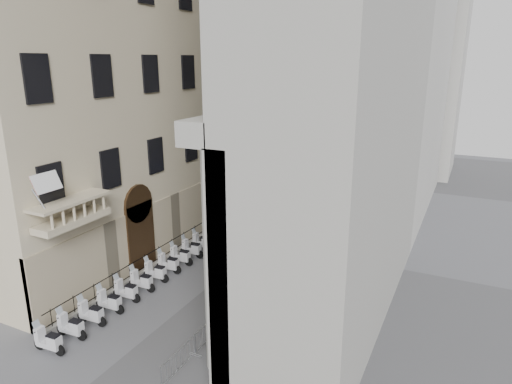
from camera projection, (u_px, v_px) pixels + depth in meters
left_building at (187, 1)px, 33.89m from camera, size 5.00×36.00×34.00m
far_building at (365, 40)px, 53.79m from camera, size 22.00×10.00×30.00m
iron_fence at (202, 239)px, 33.87m from camera, size 0.30×28.00×1.40m
blue_awning at (343, 223)px, 37.25m from camera, size 1.60×3.00×3.00m
flag at (66, 330)px, 22.51m from camera, size 1.00×1.40×8.20m
scooter_0 at (51, 353)px, 20.76m from camera, size 1.43×0.64×1.50m
scooter_1 at (73, 338)px, 21.88m from camera, size 1.43×0.64×1.50m
scooter_2 at (93, 324)px, 22.99m from camera, size 1.43×0.64×1.50m
scooter_3 at (111, 312)px, 24.11m from camera, size 1.43×0.64×1.50m
scooter_4 at (127, 301)px, 25.22m from camera, size 1.43×0.64×1.50m
scooter_5 at (143, 290)px, 26.34m from camera, size 1.43×0.64×1.50m
scooter_6 at (156, 281)px, 27.45m from camera, size 1.43×0.64×1.50m
scooter_7 at (169, 272)px, 28.57m from camera, size 1.43×0.64×1.50m
scooter_8 at (181, 264)px, 29.68m from camera, size 1.43×0.64×1.50m
scooter_9 at (192, 257)px, 30.80m from camera, size 1.43×0.64×1.50m
scooter_10 at (202, 250)px, 31.91m from camera, size 1.43×0.64×1.50m
scooter_11 at (212, 243)px, 33.03m from camera, size 1.43×0.64×1.50m
barrier_0 at (179, 372)px, 19.48m from camera, size 0.60×2.40×1.10m
barrier_1 at (210, 341)px, 21.64m from camera, size 0.60×2.40×1.10m
barrier_2 at (235, 315)px, 23.80m from camera, size 0.60×2.40×1.10m
barrier_3 at (256, 294)px, 25.96m from camera, size 0.60×2.40×1.10m
barrier_4 at (273, 276)px, 28.12m from camera, size 0.60×2.40×1.10m
barrier_5 at (288, 260)px, 30.28m from camera, size 0.60×2.40×1.10m
barrier_6 at (302, 247)px, 32.44m from camera, size 0.60×2.40×1.10m
security_tent at (259, 181)px, 40.16m from camera, size 3.75×3.75×3.05m
street_lamp at (261, 160)px, 40.74m from camera, size 2.33×0.37×7.12m
info_kiosk at (217, 233)px, 32.52m from camera, size 0.38×0.88×1.80m
pedestrian_a at (312, 192)px, 42.39m from camera, size 0.78×0.65×1.83m
pedestrian_b at (308, 213)px, 36.82m from camera, size 1.03×0.90×1.78m
pedestrian_c at (325, 178)px, 47.61m from camera, size 1.01×0.83×1.79m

